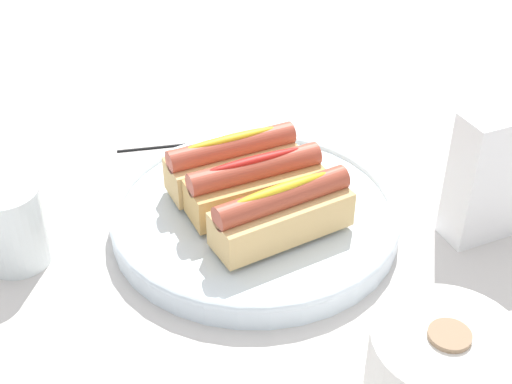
# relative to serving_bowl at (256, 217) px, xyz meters

# --- Properties ---
(ground_plane) EXTENTS (2.40, 2.40, 0.00)m
(ground_plane) POSITION_rel_serving_bowl_xyz_m (-0.03, -0.00, -0.02)
(ground_plane) COLOR beige
(serving_bowl) EXTENTS (0.32, 0.32, 0.03)m
(serving_bowl) POSITION_rel_serving_bowl_xyz_m (0.00, 0.00, 0.00)
(serving_bowl) COLOR silver
(serving_bowl) RESTS_ON ground_plane
(hotdog_front) EXTENTS (0.16, 0.07, 0.06)m
(hotdog_front) POSITION_rel_serving_bowl_xyz_m (0.01, -0.05, 0.04)
(hotdog_front) COLOR #DBB270
(hotdog_front) RESTS_ON serving_bowl
(hotdog_back) EXTENTS (0.16, 0.07, 0.06)m
(hotdog_back) POSITION_rel_serving_bowl_xyz_m (-0.00, 0.00, 0.04)
(hotdog_back) COLOR tan
(hotdog_back) RESTS_ON serving_bowl
(hotdog_side) EXTENTS (0.16, 0.08, 0.06)m
(hotdog_side) POSITION_rel_serving_bowl_xyz_m (-0.01, 0.05, 0.04)
(hotdog_side) COLOR #DBB270
(hotdog_side) RESTS_ON serving_bowl
(water_glass) EXTENTS (0.07, 0.07, 0.09)m
(water_glass) POSITION_rel_serving_bowl_xyz_m (0.26, -0.02, 0.03)
(water_glass) COLOR white
(water_glass) RESTS_ON ground_plane
(napkin_box) EXTENTS (0.11, 0.06, 0.15)m
(napkin_box) POSITION_rel_serving_bowl_xyz_m (-0.25, 0.07, 0.06)
(napkin_box) COLOR white
(napkin_box) RESTS_ON ground_plane
(chopstick_near) EXTENTS (0.22, 0.03, 0.01)m
(chopstick_near) POSITION_rel_serving_bowl_xyz_m (0.02, -0.20, -0.01)
(chopstick_near) COLOR black
(chopstick_near) RESTS_ON ground_plane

